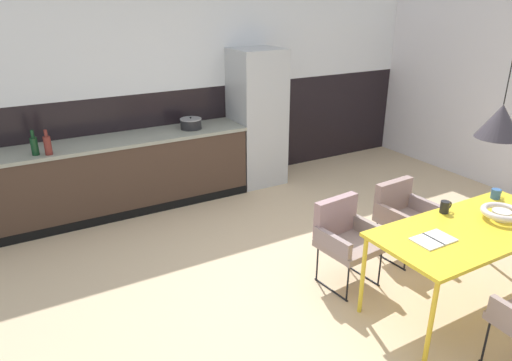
# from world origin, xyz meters

# --- Properties ---
(ground_plane) EXTENTS (9.08, 9.08, 0.00)m
(ground_plane) POSITION_xyz_m (0.00, 0.00, 0.00)
(ground_plane) COLOR #CBAF8A
(back_wall_splashback_dark) EXTENTS (6.98, 0.12, 1.32)m
(back_wall_splashback_dark) POSITION_xyz_m (0.00, 2.86, 0.66)
(back_wall_splashback_dark) COLOR black
(back_wall_splashback_dark) RESTS_ON ground
(back_wall_panel_upper) EXTENTS (6.98, 0.12, 1.32)m
(back_wall_panel_upper) POSITION_xyz_m (0.00, 2.86, 1.98)
(back_wall_panel_upper) COLOR silver
(back_wall_panel_upper) RESTS_ON back_wall_splashback_dark
(kitchen_counter) EXTENTS (3.74, 0.63, 0.89)m
(kitchen_counter) POSITION_xyz_m (-1.49, 2.50, 0.44)
(kitchen_counter) COLOR #402E23
(kitchen_counter) RESTS_ON ground
(refrigerator_column) EXTENTS (0.64, 0.60, 1.81)m
(refrigerator_column) POSITION_xyz_m (0.71, 2.50, 0.90)
(refrigerator_column) COLOR #ADAFB2
(refrigerator_column) RESTS_ON ground
(dining_table) EXTENTS (1.71, 0.76, 0.73)m
(dining_table) POSITION_xyz_m (0.81, -0.79, 0.68)
(dining_table) COLOR yellow
(dining_table) RESTS_ON ground
(armchair_corner_seat) EXTENTS (0.53, 0.51, 0.77)m
(armchair_corner_seat) POSITION_xyz_m (0.16, -0.00, 0.49)
(armchair_corner_seat) COLOR gray
(armchair_corner_seat) RESTS_ON ground
(armchair_by_stool) EXTENTS (0.51, 0.50, 0.74)m
(armchair_by_stool) POSITION_xyz_m (0.96, 0.09, 0.48)
(armchair_by_stool) COLOR gray
(armchair_by_stool) RESTS_ON ground
(fruit_bowl) EXTENTS (0.32, 0.32, 0.09)m
(fruit_bowl) POSITION_xyz_m (1.11, -0.81, 0.79)
(fruit_bowl) COLOR silver
(fruit_bowl) RESTS_ON dining_table
(open_book) EXTENTS (0.31, 0.21, 0.02)m
(open_book) POSITION_xyz_m (0.35, -0.78, 0.74)
(open_book) COLOR white
(open_book) RESTS_ON dining_table
(mug_dark_espresso) EXTENTS (0.12, 0.07, 0.10)m
(mug_dark_espresso) POSITION_xyz_m (0.81, -0.49, 0.78)
(mug_dark_espresso) COLOR black
(mug_dark_espresso) RESTS_ON dining_table
(mug_short_terracotta) EXTENTS (0.12, 0.08, 0.09)m
(mug_short_terracotta) POSITION_xyz_m (1.46, -0.52, 0.77)
(mug_short_terracotta) COLOR #335B93
(mug_short_terracotta) RESTS_ON dining_table
(cooking_pot) EXTENTS (0.27, 0.27, 0.15)m
(cooking_pot) POSITION_xyz_m (-0.25, 2.49, 0.95)
(cooking_pot) COLOR black
(cooking_pot) RESTS_ON kitchen_counter
(bottle_wine_green) EXTENTS (0.07, 0.07, 0.27)m
(bottle_wine_green) POSITION_xyz_m (-2.04, 2.34, 0.99)
(bottle_wine_green) COLOR #0F3319
(bottle_wine_green) RESTS_ON kitchen_counter
(bottle_spice_small) EXTENTS (0.08, 0.08, 0.27)m
(bottle_spice_small) POSITION_xyz_m (-1.92, 2.28, 0.99)
(bottle_spice_small) COLOR maroon
(bottle_spice_small) RESTS_ON kitchen_counter
(pendant_lamp_over_table_near) EXTENTS (0.32, 0.32, 1.11)m
(pendant_lamp_over_table_near) POSITION_xyz_m (0.81, -0.83, 1.60)
(pendant_lamp_over_table_near) COLOR black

